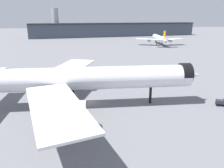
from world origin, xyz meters
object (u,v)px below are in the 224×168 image
object	(u,v)px
airliner_far_taxiway	(159,38)
service_truck_front	(137,70)
airliner_near_gate	(80,79)
baggage_tug_wing	(223,102)

from	to	relation	value
airliner_far_taxiway	service_truck_front	world-z (taller)	airliner_far_taxiway
airliner_near_gate	service_truck_front	xyz separation A→B (m)	(24.50, 32.18, -6.10)
airliner_near_gate	airliner_far_taxiway	bearing A→B (deg)	63.62
airliner_far_taxiway	baggage_tug_wing	world-z (taller)	airliner_far_taxiway
airliner_far_taxiway	service_truck_front	size ratio (longest dim) A/B	8.11
airliner_far_taxiway	baggage_tug_wing	size ratio (longest dim) A/B	12.98
airliner_near_gate	baggage_tug_wing	bearing A→B (deg)	-6.02
airliner_near_gate	airliner_far_taxiway	distance (m)	144.62
service_truck_front	airliner_near_gate	bearing A→B (deg)	-178.27
baggage_tug_wing	airliner_near_gate	bearing A→B (deg)	-162.21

